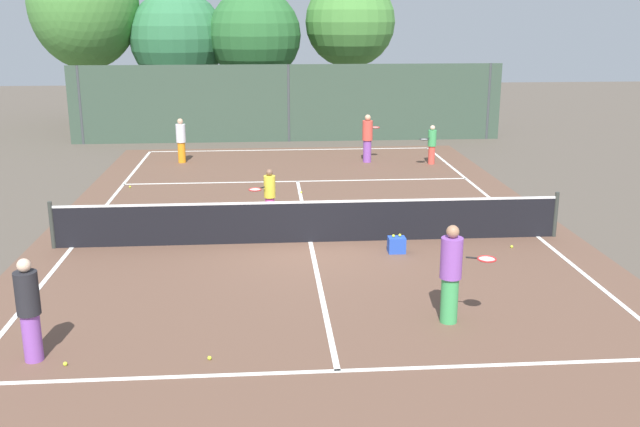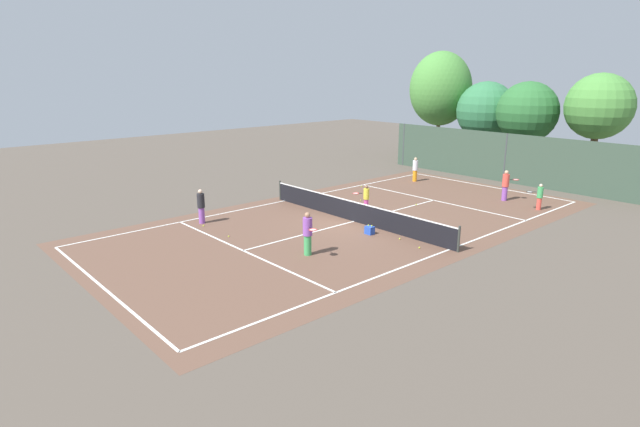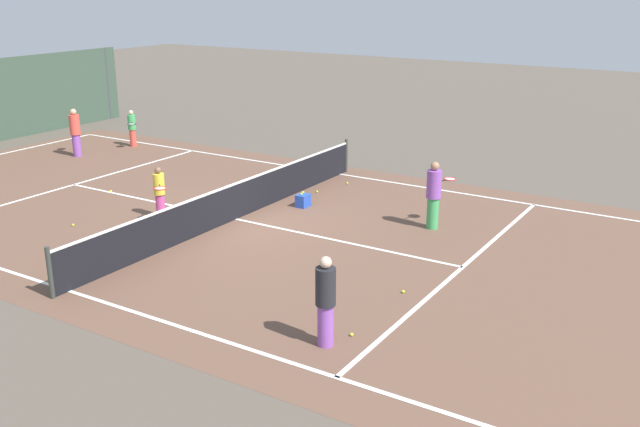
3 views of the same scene
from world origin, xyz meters
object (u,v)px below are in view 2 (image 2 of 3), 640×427
(player_3, at_px, (201,206))
(tennis_ball_6, at_px, (419,248))
(tennis_ball_2, at_px, (203,226))
(player_4, at_px, (539,196))
(tennis_ball_0, at_px, (361,186))
(player_5, at_px, (366,198))
(tennis_ball_4, at_px, (361,200))
(player_1, at_px, (415,169))
(ball_crate, at_px, (370,230))
(tennis_ball_5, at_px, (400,239))
(tennis_ball_3, at_px, (416,205))
(player_2, at_px, (308,233))
(player_0, at_px, (506,185))
(tennis_ball_1, at_px, (229,236))

(player_3, height_order, tennis_ball_6, player_3)
(tennis_ball_2, relative_size, tennis_ball_6, 1.00)
(tennis_ball_6, bearing_deg, player_3, -152.22)
(player_4, bearing_deg, tennis_ball_2, -121.50)
(player_4, distance_m, tennis_ball_0, 10.55)
(player_5, relative_size, tennis_ball_2, 21.04)
(tennis_ball_4, bearing_deg, player_3, -102.50)
(player_3, bearing_deg, tennis_ball_2, -23.65)
(player_5, bearing_deg, tennis_ball_2, -112.51)
(player_1, bearing_deg, ball_crate, -61.10)
(player_4, distance_m, tennis_ball_5, 9.51)
(tennis_ball_3, bearing_deg, ball_crate, -72.01)
(player_2, height_order, player_4, player_2)
(tennis_ball_5, bearing_deg, player_4, 80.20)
(ball_crate, bearing_deg, tennis_ball_6, 2.39)
(tennis_ball_3, distance_m, tennis_ball_6, 7.22)
(player_5, relative_size, tennis_ball_3, 21.04)
(player_1, bearing_deg, tennis_ball_5, -54.60)
(tennis_ball_4, bearing_deg, player_4, 36.46)
(tennis_ball_3, bearing_deg, tennis_ball_6, -50.87)
(player_5, xyz_separation_m, tennis_ball_6, (5.53, -2.61, -0.69))
(ball_crate, bearing_deg, tennis_ball_3, 107.99)
(player_2, xyz_separation_m, tennis_ball_2, (-6.25, -1.16, -0.87))
(player_3, height_order, tennis_ball_4, player_3)
(player_0, bearing_deg, player_2, -92.24)
(player_1, xyz_separation_m, tennis_ball_0, (-1.19, -3.86, -0.78))
(player_4, height_order, tennis_ball_2, player_4)
(tennis_ball_6, bearing_deg, player_5, 154.74)
(tennis_ball_6, bearing_deg, tennis_ball_5, 166.90)
(player_2, distance_m, tennis_ball_2, 6.42)
(player_3, bearing_deg, player_2, 7.78)
(tennis_ball_0, height_order, tennis_ball_6, same)
(player_0, distance_m, tennis_ball_5, 9.93)
(player_2, bearing_deg, player_5, 115.04)
(tennis_ball_2, bearing_deg, player_3, 156.35)
(player_1, relative_size, tennis_ball_2, 24.21)
(player_1, height_order, tennis_ball_5, player_1)
(tennis_ball_0, height_order, tennis_ball_4, same)
(player_4, height_order, tennis_ball_6, player_4)
(tennis_ball_4, bearing_deg, player_0, 48.87)
(tennis_ball_1, distance_m, tennis_ball_2, 2.18)
(player_5, bearing_deg, tennis_ball_4, 140.52)
(player_3, xyz_separation_m, player_5, (3.72, 7.48, -0.13))
(tennis_ball_4, xyz_separation_m, tennis_ball_6, (7.27, -4.04, 0.00))
(tennis_ball_4, bearing_deg, tennis_ball_2, -99.02)
(player_3, relative_size, tennis_ball_3, 25.21)
(player_1, bearing_deg, tennis_ball_0, -107.14)
(player_0, relative_size, tennis_ball_1, 26.17)
(player_3, bearing_deg, tennis_ball_3, 65.86)
(player_4, relative_size, player_5, 1.00)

